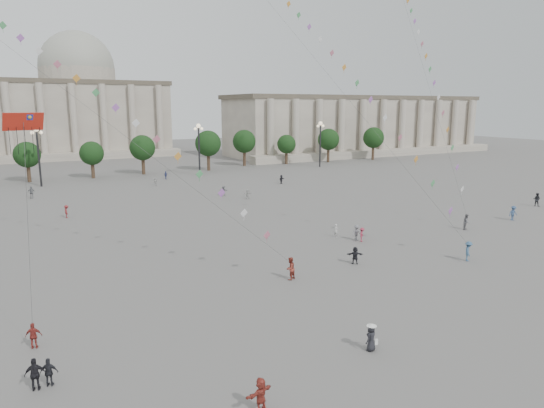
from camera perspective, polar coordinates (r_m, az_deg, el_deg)
name	(u,v)px	position (r m, az deg, el deg)	size (l,w,h in m)	color
ground	(344,314)	(34.85, 8.41, -12.70)	(360.00, 360.00, 0.00)	#5B5856
hall_east	(358,125)	(152.10, 10.12, 9.11)	(84.00, 26.22, 17.20)	gray
hall_central	(80,106)	(155.73, -21.62, 10.69)	(48.30, 34.30, 35.50)	gray
tree_row	(117,149)	(105.46, -17.80, 6.13)	(137.12, 5.12, 8.00)	#3B2A1D
lamp_post_mid_west	(38,145)	(95.65, -25.85, 6.22)	(2.00, 0.90, 10.65)	#262628
lamp_post_mid_east	(199,140)	(101.52, -8.60, 7.47)	(2.00, 0.90, 10.65)	#262628
lamp_post_far_east	(320,136)	(115.17, 5.71, 8.00)	(2.00, 0.90, 10.65)	#262628
person_crowd_0	(166,175)	(97.92, -12.39, 3.33)	(0.93, 0.39, 1.59)	#394480
person_crowd_3	(355,255)	(45.08, 9.75, -5.98)	(1.50, 0.48, 1.62)	black
person_crowd_4	(155,182)	(90.23, -13.57, 2.57)	(1.37, 0.44, 1.48)	#B9B8B4
person_crowd_6	(357,233)	(52.86, 9.92, -3.33)	(1.10, 0.63, 1.70)	slate
person_crowd_7	(247,194)	(75.49, -2.90, 1.19)	(1.39, 0.44, 1.50)	#BCBBB7
person_crowd_8	(362,235)	(52.45, 10.54, -3.57)	(0.99, 0.57, 1.53)	#9F2B43
person_crowd_9	(281,179)	(89.99, 1.11, 2.91)	(1.52, 0.48, 1.64)	black
person_crowd_12	(223,191)	(78.30, -5.73, 1.56)	(1.49, 0.47, 1.60)	slate
person_crowd_13	(336,231)	(53.83, 7.52, -3.11)	(0.54, 0.35, 1.48)	beige
person_crowd_14	(513,213)	(68.25, 26.51, -0.96)	(1.20, 0.69, 1.86)	#354F78
person_crowd_15	(537,199)	(79.55, 28.69, 0.47)	(0.94, 0.73, 1.94)	black
person_crowd_16	(31,192)	(84.52, -26.47, 1.24)	(1.11, 0.46, 1.90)	slate
person_crowd_17	(67,211)	(67.88, -23.01, -0.82)	(1.07, 0.61, 1.66)	maroon
tourist_0	(34,336)	(32.99, -26.24, -13.74)	(0.94, 0.39, 1.60)	maroon
tourist_1	(49,372)	(28.74, -24.74, -17.53)	(0.90, 0.37, 1.53)	#212227
tourist_2	(261,395)	(24.53, -1.34, -21.50)	(1.57, 0.50, 1.69)	#9B352A
tourist_4	(35,374)	(28.60, -26.09, -17.55)	(1.02, 0.43, 1.74)	black
kite_flyer_0	(290,268)	(40.55, 2.16, -7.59)	(0.94, 0.73, 1.93)	maroon
kite_flyer_1	(468,251)	(48.79, 22.10, -5.17)	(1.21, 0.70, 1.87)	#395D81
kite_flyer_2	(467,222)	(60.97, 21.91, -1.96)	(0.89, 0.69, 1.83)	slate
hat_person	(371,337)	(30.10, 11.60, -15.07)	(0.93, 0.77, 1.69)	black
dragon_kite	(25,135)	(31.68, -27.10, 7.28)	(2.26, 1.26, 12.28)	#B01F12
kite_train_west	(22,44)	(53.42, -27.36, 16.35)	(33.44, 37.46, 61.28)	#3F3F3F
kite_train_east	(418,37)	(76.67, 16.83, 18.27)	(13.76, 30.74, 53.06)	#3F3F3F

